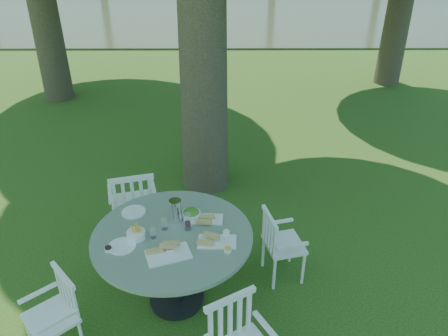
# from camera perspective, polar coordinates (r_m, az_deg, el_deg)

# --- Properties ---
(ground) EXTENTS (140.00, 140.00, 0.00)m
(ground) POSITION_cam_1_polar(r_m,az_deg,el_deg) (5.53, 0.01, -8.72)
(ground) COLOR #1A380B
(ground) RESTS_ON ground
(table) EXTENTS (1.52, 1.52, 0.86)m
(table) POSITION_cam_1_polar(r_m,az_deg,el_deg) (4.27, -6.66, -10.13)
(table) COLOR black
(table) RESTS_ON ground
(chair_ne) EXTENTS (0.48, 0.50, 0.82)m
(chair_ne) POSITION_cam_1_polar(r_m,az_deg,el_deg) (4.70, 6.95, -9.45)
(chair_ne) COLOR white
(chair_ne) RESTS_ON ground
(chair_nw) EXTENTS (0.60, 0.58, 0.99)m
(chair_nw) POSITION_cam_1_polar(r_m,az_deg,el_deg) (5.18, -11.74, -4.44)
(chair_nw) COLOR white
(chair_nw) RESTS_ON ground
(chair_sw) EXTENTS (0.57, 0.57, 0.82)m
(chair_sw) POSITION_cam_1_polar(r_m,az_deg,el_deg) (4.24, -20.80, -16.78)
(chair_sw) COLOR white
(chair_sw) RESTS_ON ground
(tableware) EXTENTS (1.18, 0.95, 0.24)m
(tableware) POSITION_cam_1_polar(r_m,az_deg,el_deg) (4.20, -6.87, -7.48)
(tableware) COLOR white
(tableware) RESTS_ON table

